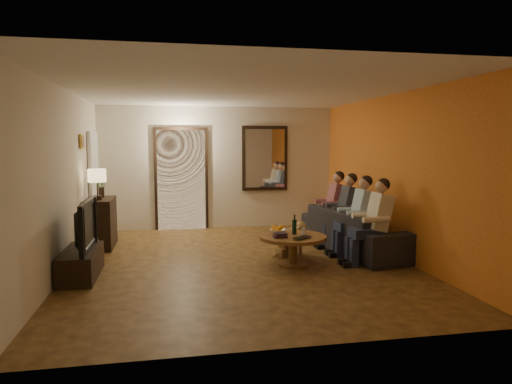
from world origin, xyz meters
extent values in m
cube|color=#3B260F|center=(0.00, 0.00, 0.00)|extent=(5.00, 6.00, 0.01)
cube|color=white|center=(0.00, 0.00, 2.60)|extent=(5.00, 6.00, 0.01)
cube|color=beige|center=(0.00, 3.00, 1.30)|extent=(5.00, 0.02, 2.60)
cube|color=beige|center=(0.00, -3.00, 1.30)|extent=(5.00, 0.02, 2.60)
cube|color=beige|center=(-2.50, 0.00, 1.30)|extent=(0.02, 6.00, 2.60)
cube|color=beige|center=(2.50, 0.00, 1.30)|extent=(0.02, 6.00, 2.60)
cube|color=#CA6A22|center=(2.49, 0.00, 1.30)|extent=(0.01, 6.00, 2.60)
cube|color=#FFE0A5|center=(-0.80, 2.98, 1.05)|extent=(1.00, 0.06, 2.10)
cube|color=black|center=(-0.80, 2.97, 1.05)|extent=(1.12, 0.04, 2.22)
cube|color=silver|center=(-0.55, 2.98, 0.90)|extent=(0.45, 0.03, 1.70)
cube|color=black|center=(1.00, 2.96, 1.50)|extent=(1.00, 0.05, 1.40)
cube|color=white|center=(1.00, 2.93, 1.50)|extent=(0.86, 0.02, 1.26)
cube|color=white|center=(-2.46, 2.30, 1.02)|extent=(0.06, 0.85, 2.04)
cube|color=#B28C33|center=(-2.47, 1.30, 1.85)|extent=(0.03, 0.28, 0.24)
cube|color=brown|center=(-2.46, 1.30, 1.85)|extent=(0.01, 0.22, 0.18)
cube|color=black|center=(-2.25, 1.51, 0.43)|extent=(0.45, 0.97, 0.86)
cube|color=black|center=(-2.25, -0.37, 0.19)|extent=(0.45, 1.14, 0.38)
imported|color=black|center=(-2.25, -0.37, 0.71)|extent=(1.15, 0.15, 0.66)
imported|color=black|center=(2.06, 0.41, 0.36)|extent=(2.55, 1.29, 0.71)
cylinder|color=brown|center=(0.74, -0.30, 0.23)|extent=(1.21, 1.21, 0.45)
imported|color=white|center=(0.56, -0.08, 0.48)|extent=(0.26, 0.26, 0.06)
cylinder|color=silver|center=(0.92, -0.25, 0.50)|extent=(0.06, 0.06, 0.10)
imported|color=black|center=(0.84, -0.58, 0.46)|extent=(0.39, 0.37, 0.03)
camera|label=1|loc=(-1.04, -6.76, 1.81)|focal=32.00mm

